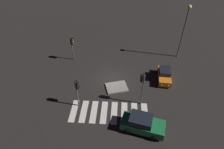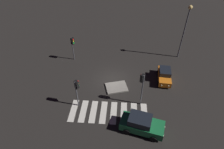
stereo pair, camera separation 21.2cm
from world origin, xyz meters
name	(u,v)px [view 2 (the right image)]	position (x,y,z in m)	size (l,w,h in m)	color
ground_plane	(112,80)	(0.00, 0.00, 0.00)	(80.00, 80.00, 0.00)	black
traffic_island	(117,87)	(0.69, -1.44, 0.09)	(3.13, 2.68, 0.18)	gray
car_orange	(164,75)	(6.97, 0.61, 0.79)	(1.97, 3.79, 1.61)	orange
car_green	(142,124)	(3.54, -7.55, 0.95)	(4.70, 2.87, 1.93)	#196B38
traffic_light_east	(142,82)	(3.54, -3.85, 3.30)	(0.54, 0.53, 4.36)	#47474C
traffic_light_west	(73,43)	(-6.03, 4.39, 2.85)	(0.53, 0.54, 3.76)	#47474C
traffic_light_south	(77,87)	(-3.51, -4.60, 2.79)	(0.54, 0.53, 3.68)	#47474C
street_lamp	(186,24)	(9.89, 6.30, 5.50)	(0.56, 0.56, 8.14)	#47474C
crosswalk_near	(109,112)	(0.00, -5.54, 0.01)	(8.75, 3.20, 0.02)	silver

